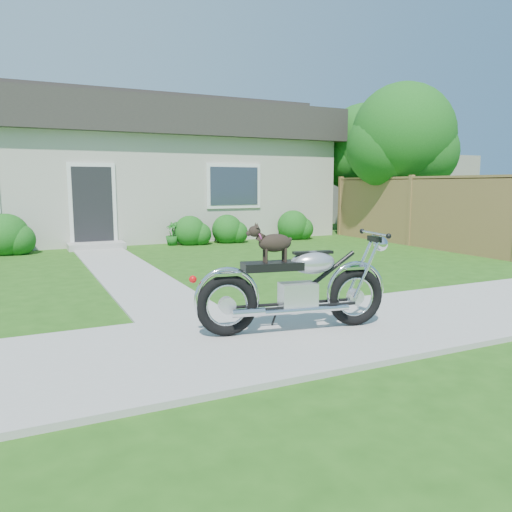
{
  "coord_description": "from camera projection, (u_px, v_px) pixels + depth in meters",
  "views": [
    {
      "loc": [
        -3.27,
        -4.63,
        1.65
      ],
      "look_at": [
        -0.59,
        1.0,
        0.75
      ],
      "focal_mm": 35.0,
      "sensor_mm": 36.0,
      "label": 1
    }
  ],
  "objects": [
    {
      "name": "ground",
      "position": [
        339.0,
        328.0,
        5.76
      ],
      "size": [
        80.0,
        80.0,
        0.0
      ],
      "primitive_type": "plane",
      "color": "#235114",
      "rests_on": "ground"
    },
    {
      "name": "potted_plant_right",
      "position": [
        172.0,
        234.0,
        13.56
      ],
      "size": [
        0.49,
        0.49,
        0.64
      ],
      "primitive_type": "imported",
      "rotation": [
        0.0,
        0.0,
        5.26
      ],
      "color": "#1A611B",
      "rests_on": "ground"
    },
    {
      "name": "shrub_row",
      "position": [
        131.0,
        232.0,
        13.03
      ],
      "size": [
        10.32,
        1.05,
        1.05
      ],
      "color": "#195717",
      "rests_on": "ground"
    },
    {
      "name": "sidewalk",
      "position": [
        339.0,
        326.0,
        5.76
      ],
      "size": [
        24.0,
        2.2,
        0.04
      ],
      "primitive_type": "cube",
      "color": "#9E9B93",
      "rests_on": "ground"
    },
    {
      "name": "fence",
      "position": [
        410.0,
        211.0,
        13.45
      ],
      "size": [
        0.12,
        6.62,
        1.9
      ],
      "color": "#9B7E45",
      "rests_on": "ground"
    },
    {
      "name": "motorcycle_with_dog",
      "position": [
        297.0,
        285.0,
        5.48
      ],
      "size": [
        2.21,
        0.7,
        1.18
      ],
      "rotation": [
        0.0,
        0.0,
        -0.17
      ],
      "color": "black",
      "rests_on": "sidewalk"
    },
    {
      "name": "tree_near",
      "position": [
        408.0,
        140.0,
        14.58
      ],
      "size": [
        2.99,
        2.99,
        4.58
      ],
      "color": "#3D2B1C",
      "rests_on": "ground"
    },
    {
      "name": "walkway",
      "position": [
        124.0,
        270.0,
        9.59
      ],
      "size": [
        1.2,
        8.0,
        0.03
      ],
      "primitive_type": "cube",
      "color": "#9E9B93",
      "rests_on": "ground"
    },
    {
      "name": "house",
      "position": [
        127.0,
        169.0,
        16.17
      ],
      "size": [
        12.6,
        7.03,
        4.5
      ],
      "color": "beige",
      "rests_on": "ground"
    },
    {
      "name": "tree_far",
      "position": [
        369.0,
        150.0,
        17.07
      ],
      "size": [
        2.88,
        2.86,
        4.38
      ],
      "color": "#3D2B1C",
      "rests_on": "ground"
    }
  ]
}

